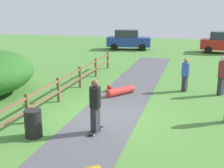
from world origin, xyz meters
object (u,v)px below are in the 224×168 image
Objects in this scene: bystander_blue at (185,73)px; bystander_maroon at (222,73)px; skater_riding at (95,104)px; parked_car_blue at (128,40)px; trash_bin at (33,123)px; skater_fallen at (119,91)px.

bystander_maroon is (1.68, -0.21, 0.15)m from bystander_blue.
skater_riding is at bearing -126.64° from bystander_maroon.
parked_car_blue is (-7.62, 14.13, -0.09)m from bystander_maroon.
bystander_blue reaches higher than trash_bin.
skater_riding is 0.96× the size of bystander_maroon.
trash_bin is 5.54m from skater_fallen.
parked_car_blue is at bearing 118.33° from bystander_maroon.
trash_bin is at bearing -105.86° from skater_fallen.
bystander_maroon is at bearing -61.67° from parked_car_blue.
bystander_maroon is 16.06m from parked_car_blue.
skater_fallen is 0.75× the size of bystander_maroon.
parked_car_blue reaches higher than skater_riding.
bystander_maroon reaches higher than trash_bin.
trash_bin is at bearing -156.38° from skater_riding.
trash_bin is 2.08m from skater_riding.
skater_riding is at bearing 23.62° from trash_bin.
bystander_maroon is (4.64, 1.28, 0.85)m from skater_fallen.
trash_bin is 0.21× the size of parked_car_blue.
bystander_blue reaches higher than skater_fallen.
bystander_maroon is (6.15, 6.61, 0.60)m from trash_bin.
skater_riding is 4.61m from skater_fallen.
bystander_blue is at bearing 56.73° from trash_bin.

